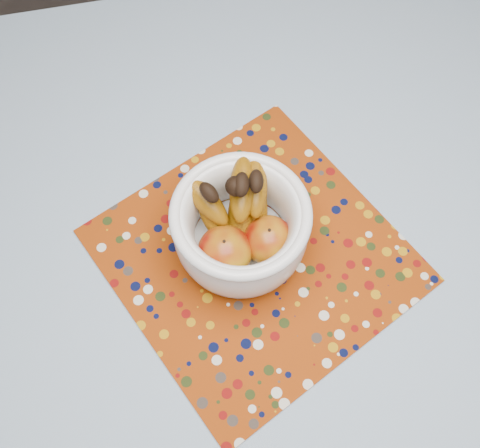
{
  "coord_description": "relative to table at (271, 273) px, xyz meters",
  "views": [
    {
      "loc": [
        -0.13,
        -0.35,
        1.65
      ],
      "look_at": [
        -0.05,
        0.03,
        0.84
      ],
      "focal_mm": 42.0,
      "sensor_mm": 36.0,
      "label": 1
    }
  ],
  "objects": [
    {
      "name": "table",
      "position": [
        0.0,
        0.0,
        0.0
      ],
      "size": [
        1.2,
        1.2,
        0.75
      ],
      "color": "brown",
      "rests_on": "ground"
    },
    {
      "name": "tablecloth",
      "position": [
        0.0,
        0.0,
        0.08
      ],
      "size": [
        1.32,
        1.32,
        0.01
      ],
      "primitive_type": "cube",
      "color": "#6485A7",
      "rests_on": "table"
    },
    {
      "name": "placemat",
      "position": [
        -0.03,
        0.01,
        0.09
      ],
      "size": [
        0.6,
        0.6,
        0.0
      ],
      "primitive_type": "cube",
      "rotation": [
        0.0,
        0.0,
        0.43
      ],
      "color": "#842E07",
      "rests_on": "tablecloth"
    },
    {
      "name": "fruit_bowl",
      "position": [
        -0.05,
        0.03,
        0.17
      ],
      "size": [
        0.23,
        0.22,
        0.18
      ],
      "color": "white",
      "rests_on": "placemat"
    }
  ]
}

